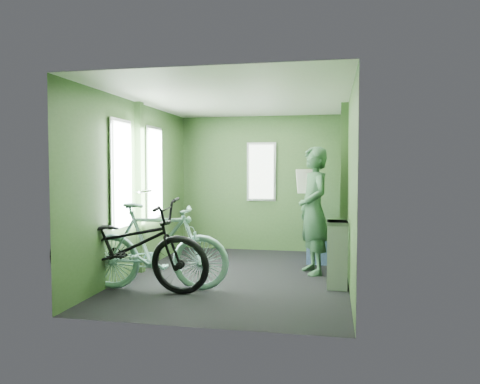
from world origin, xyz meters
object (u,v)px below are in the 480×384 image
(waste_box, at_px, (337,254))
(bench_seat, at_px, (329,240))
(bicycle_mint, at_px, (156,290))
(bicycle_black, at_px, (126,291))
(passenger, at_px, (314,210))

(waste_box, xyz_separation_m, bench_seat, (-0.11, 1.72, -0.09))
(bicycle_mint, xyz_separation_m, waste_box, (2.06, 0.54, 0.40))
(bicycle_mint, bearing_deg, bicycle_black, 101.34)
(bicycle_mint, bearing_deg, waste_box, -82.61)
(passenger, relative_size, waste_box, 2.15)
(bicycle_black, distance_m, bench_seat, 3.29)
(bicycle_black, height_order, passenger, passenger)
(bench_seat, bearing_deg, bicycle_mint, -128.54)
(bicycle_mint, xyz_separation_m, passenger, (1.75, 1.24, 0.85))
(bicycle_black, xyz_separation_m, waste_box, (2.38, 0.65, 0.40))
(bicycle_mint, distance_m, waste_box, 2.16)
(bicycle_black, bearing_deg, waste_box, -72.31)
(passenger, distance_m, waste_box, 0.89)
(bicycle_mint, distance_m, bench_seat, 3.00)
(bench_seat, bearing_deg, bicycle_black, -131.58)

